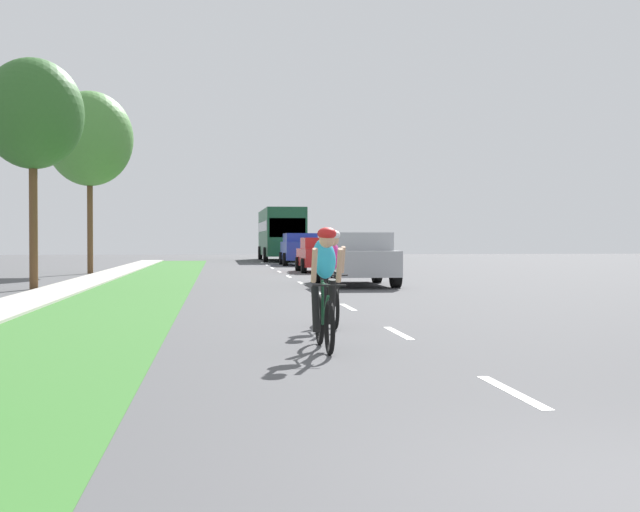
% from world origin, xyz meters
% --- Properties ---
extents(ground_plane, '(120.00, 120.00, 0.00)m').
position_xyz_m(ground_plane, '(0.00, 20.00, 0.00)').
color(ground_plane, '#4C4C4F').
extents(grass_verge, '(2.88, 70.00, 0.01)m').
position_xyz_m(grass_verge, '(-4.92, 20.00, 0.00)').
color(grass_verge, '#38722D').
rests_on(grass_verge, ground_plane).
extents(sidewalk_concrete, '(1.45, 70.00, 0.10)m').
position_xyz_m(sidewalk_concrete, '(-7.09, 20.00, 0.00)').
color(sidewalk_concrete, '#B2ADA3').
rests_on(sidewalk_concrete, ground_plane).
extents(lane_markings_center, '(0.12, 52.71, 0.01)m').
position_xyz_m(lane_markings_center, '(0.00, 24.00, 0.00)').
color(lane_markings_center, white).
rests_on(lane_markings_center, ground_plane).
extents(cyclist_lead, '(0.42, 1.72, 1.58)m').
position_xyz_m(cyclist_lead, '(-1.36, 6.86, 0.81)').
color(cyclist_lead, black).
rests_on(cyclist_lead, ground_plane).
extents(cyclist_trailing, '(0.42, 1.72, 1.58)m').
position_xyz_m(cyclist_trailing, '(-0.89, 9.85, 0.81)').
color(cyclist_trailing, black).
rests_on(cyclist_trailing, ground_plane).
extents(pickup_silver, '(2.22, 5.10, 1.64)m').
position_xyz_m(pickup_silver, '(1.55, 22.41, 0.83)').
color(pickup_silver, '#A5A8AD').
rests_on(pickup_silver, ground_plane).
extents(sedan_red, '(1.98, 4.30, 1.52)m').
position_xyz_m(sedan_red, '(1.79, 33.78, 0.77)').
color(sedan_red, red).
rests_on(sedan_red, ground_plane).
extents(suv_blue, '(2.15, 4.70, 1.79)m').
position_xyz_m(suv_blue, '(1.88, 44.11, 0.95)').
color(suv_blue, '#23389E').
rests_on(suv_blue, ground_plane).
extents(bus_dark_green, '(2.78, 11.60, 3.48)m').
position_xyz_m(bus_dark_green, '(1.57, 54.86, 1.98)').
color(bus_dark_green, '#194C2D').
rests_on(bus_dark_green, ground_plane).
extents(street_tree_near, '(2.88, 2.88, 6.62)m').
position_xyz_m(street_tree_near, '(-7.98, 21.37, 5.01)').
color(street_tree_near, brown).
rests_on(street_tree_near, ground_plane).
extents(street_tree_far, '(3.62, 3.62, 7.67)m').
position_xyz_m(street_tree_far, '(-8.06, 33.00, 5.66)').
color(street_tree_far, brown).
rests_on(street_tree_far, ground_plane).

